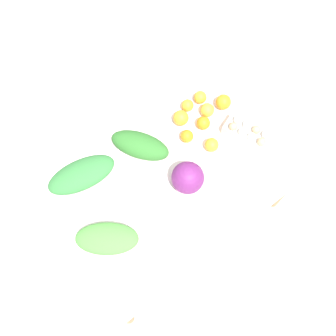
{
  "coord_description": "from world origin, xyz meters",
  "views": [
    {
      "loc": [
        -0.45,
        -0.58,
        2.43
      ],
      "look_at": [
        0.0,
        0.0,
        0.73
      ],
      "focal_mm": 40.0,
      "sensor_mm": 36.0,
      "label": 1
    }
  ],
  "objects_px": {
    "greens_bunch_dandelion": "(140,145)",
    "orange_1": "(203,123)",
    "cabbage_purple": "(188,178)",
    "greens_bunch_kale": "(107,239)",
    "greens_bunch_beet_tops": "(82,175)",
    "orange_2": "(212,145)",
    "orange_7": "(187,105)",
    "orange_3": "(181,118)",
    "orange_4": "(223,102)",
    "orange_0": "(207,110)",
    "orange_6": "(187,136)",
    "orange_5": "(200,97)",
    "egg_carton": "(248,133)"
  },
  "relations": [
    {
      "from": "egg_carton",
      "to": "greens_bunch_kale",
      "type": "relative_size",
      "value": 0.93
    },
    {
      "from": "orange_2",
      "to": "orange_3",
      "type": "xyz_separation_m",
      "value": [
        -0.03,
        0.22,
        0.0
      ]
    },
    {
      "from": "greens_bunch_beet_tops",
      "to": "orange_2",
      "type": "distance_m",
      "value": 0.66
    },
    {
      "from": "orange_7",
      "to": "greens_bunch_kale",
      "type": "bearing_deg",
      "value": -155.95
    },
    {
      "from": "egg_carton",
      "to": "orange_4",
      "type": "bearing_deg",
      "value": 154.08
    },
    {
      "from": "greens_bunch_beet_tops",
      "to": "cabbage_purple",
      "type": "bearing_deg",
      "value": -41.25
    },
    {
      "from": "cabbage_purple",
      "to": "orange_0",
      "type": "xyz_separation_m",
      "value": [
        0.33,
        0.25,
        -0.04
      ]
    },
    {
      "from": "cabbage_purple",
      "to": "orange_0",
      "type": "relative_size",
      "value": 2.15
    },
    {
      "from": "greens_bunch_dandelion",
      "to": "orange_5",
      "type": "xyz_separation_m",
      "value": [
        0.43,
        0.04,
        -0.02
      ]
    },
    {
      "from": "orange_4",
      "to": "orange_6",
      "type": "relative_size",
      "value": 1.22
    },
    {
      "from": "orange_2",
      "to": "orange_7",
      "type": "relative_size",
      "value": 1.1
    },
    {
      "from": "greens_bunch_kale",
      "to": "orange_4",
      "type": "relative_size",
      "value": 3.55
    },
    {
      "from": "greens_bunch_kale",
      "to": "greens_bunch_beet_tops",
      "type": "xyz_separation_m",
      "value": [
        0.08,
        0.33,
        0.01
      ]
    },
    {
      "from": "cabbage_purple",
      "to": "greens_bunch_beet_tops",
      "type": "bearing_deg",
      "value": 138.75
    },
    {
      "from": "orange_7",
      "to": "orange_5",
      "type": "bearing_deg",
      "value": -2.1
    },
    {
      "from": "orange_5",
      "to": "orange_7",
      "type": "xyz_separation_m",
      "value": [
        -0.08,
        0.0,
        -0.0
      ]
    },
    {
      "from": "greens_bunch_dandelion",
      "to": "greens_bunch_beet_tops",
      "type": "height_order",
      "value": "greens_bunch_dandelion"
    },
    {
      "from": "greens_bunch_dandelion",
      "to": "orange_0",
      "type": "height_order",
      "value": "greens_bunch_dandelion"
    },
    {
      "from": "cabbage_purple",
      "to": "greens_bunch_dandelion",
      "type": "bearing_deg",
      "value": 103.67
    },
    {
      "from": "greens_bunch_dandelion",
      "to": "orange_6",
      "type": "distance_m",
      "value": 0.24
    },
    {
      "from": "orange_0",
      "to": "orange_5",
      "type": "height_order",
      "value": "orange_0"
    },
    {
      "from": "orange_2",
      "to": "orange_5",
      "type": "height_order",
      "value": "orange_2"
    },
    {
      "from": "greens_bunch_kale",
      "to": "orange_3",
      "type": "bearing_deg",
      "value": 23.53
    },
    {
      "from": "orange_0",
      "to": "orange_6",
      "type": "bearing_deg",
      "value": -163.4
    },
    {
      "from": "orange_2",
      "to": "orange_6",
      "type": "distance_m",
      "value": 0.13
    },
    {
      "from": "egg_carton",
      "to": "orange_0",
      "type": "relative_size",
      "value": 3.69
    },
    {
      "from": "cabbage_purple",
      "to": "orange_3",
      "type": "relative_size",
      "value": 1.93
    },
    {
      "from": "orange_0",
      "to": "egg_carton",
      "type": "bearing_deg",
      "value": -72.95
    },
    {
      "from": "egg_carton",
      "to": "greens_bunch_dandelion",
      "type": "relative_size",
      "value": 0.89
    },
    {
      "from": "cabbage_purple",
      "to": "orange_2",
      "type": "xyz_separation_m",
      "value": [
        0.22,
        0.08,
        -0.04
      ]
    },
    {
      "from": "orange_4",
      "to": "orange_7",
      "type": "bearing_deg",
      "value": 146.92
    },
    {
      "from": "cabbage_purple",
      "to": "orange_2",
      "type": "height_order",
      "value": "cabbage_purple"
    },
    {
      "from": "orange_0",
      "to": "orange_3",
      "type": "bearing_deg",
      "value": 162.05
    },
    {
      "from": "greens_bunch_kale",
      "to": "orange_3",
      "type": "height_order",
      "value": "orange_3"
    },
    {
      "from": "greens_bunch_kale",
      "to": "orange_5",
      "type": "distance_m",
      "value": 0.88
    },
    {
      "from": "orange_0",
      "to": "orange_7",
      "type": "relative_size",
      "value": 1.13
    },
    {
      "from": "orange_5",
      "to": "orange_7",
      "type": "height_order",
      "value": "orange_5"
    },
    {
      "from": "cabbage_purple",
      "to": "greens_bunch_kale",
      "type": "relative_size",
      "value": 0.54
    },
    {
      "from": "orange_7",
      "to": "cabbage_purple",
      "type": "bearing_deg",
      "value": -129.08
    },
    {
      "from": "orange_6",
      "to": "orange_1",
      "type": "bearing_deg",
      "value": 3.51
    },
    {
      "from": "cabbage_purple",
      "to": "orange_1",
      "type": "bearing_deg",
      "value": 36.72
    },
    {
      "from": "orange_0",
      "to": "orange_5",
      "type": "xyz_separation_m",
      "value": [
        0.02,
        0.08,
        -0.0
      ]
    },
    {
      "from": "cabbage_purple",
      "to": "greens_bunch_kale",
      "type": "xyz_separation_m",
      "value": [
        -0.46,
        0.01,
        -0.05
      ]
    },
    {
      "from": "cabbage_purple",
      "to": "orange_5",
      "type": "xyz_separation_m",
      "value": [
        0.36,
        0.33,
        -0.04
      ]
    },
    {
      "from": "egg_carton",
      "to": "orange_4",
      "type": "distance_m",
      "value": 0.22
    },
    {
      "from": "greens_bunch_dandelion",
      "to": "orange_2",
      "type": "height_order",
      "value": "greens_bunch_dandelion"
    },
    {
      "from": "egg_carton",
      "to": "orange_5",
      "type": "height_order",
      "value": "egg_carton"
    },
    {
      "from": "cabbage_purple",
      "to": "egg_carton",
      "type": "xyz_separation_m",
      "value": [
        0.41,
        0.01,
        -0.04
      ]
    },
    {
      "from": "orange_3",
      "to": "greens_bunch_dandelion",
      "type": "bearing_deg",
      "value": -179.42
    },
    {
      "from": "greens_bunch_dandelion",
      "to": "orange_1",
      "type": "distance_m",
      "value": 0.35
    }
  ]
}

